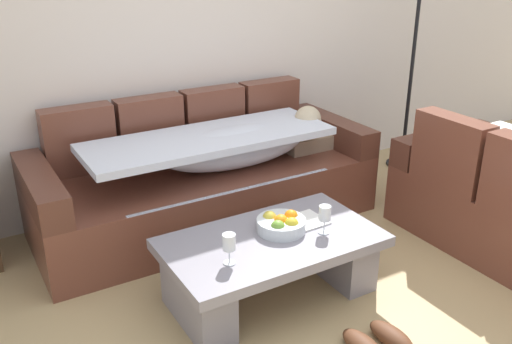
# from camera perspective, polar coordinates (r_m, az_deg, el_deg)

# --- Properties ---
(ground_plane) EXTENTS (14.00, 14.00, 0.00)m
(ground_plane) POSITION_cam_1_polar(r_m,az_deg,el_deg) (3.06, 12.58, -16.10)
(ground_plane) COLOR tan
(back_wall) EXTENTS (9.00, 0.10, 2.70)m
(back_wall) POSITION_cam_1_polar(r_m,az_deg,el_deg) (4.24, -6.39, 15.13)
(back_wall) COLOR silver
(back_wall) RESTS_ON ground_plane
(couch_along_wall) EXTENTS (2.38, 0.92, 0.88)m
(couch_along_wall) POSITION_cam_1_polar(r_m,az_deg,el_deg) (3.97, -4.79, -0.61)
(couch_along_wall) COLOR brown
(couch_along_wall) RESTS_ON ground_plane
(coffee_table) EXTENTS (1.20, 0.68, 0.38)m
(coffee_table) POSITION_cam_1_polar(r_m,az_deg,el_deg) (3.15, 1.59, -9.03)
(coffee_table) COLOR gray
(coffee_table) RESTS_ON ground_plane
(fruit_bowl) EXTENTS (0.28, 0.28, 0.10)m
(fruit_bowl) POSITION_cam_1_polar(r_m,az_deg,el_deg) (3.13, 2.64, -5.35)
(fruit_bowl) COLOR silver
(fruit_bowl) RESTS_ON coffee_table
(wine_glass_near_left) EXTENTS (0.07, 0.07, 0.17)m
(wine_glass_near_left) POSITION_cam_1_polar(r_m,az_deg,el_deg) (2.79, -2.79, -7.35)
(wine_glass_near_left) COLOR silver
(wine_glass_near_left) RESTS_ON coffee_table
(wine_glass_near_right) EXTENTS (0.07, 0.07, 0.17)m
(wine_glass_near_right) POSITION_cam_1_polar(r_m,az_deg,el_deg) (3.09, 7.09, -4.35)
(wine_glass_near_right) COLOR silver
(wine_glass_near_right) RESTS_ON coffee_table
(open_magazine) EXTENTS (0.29, 0.22, 0.01)m
(open_magazine) POSITION_cam_1_polar(r_m,az_deg,el_deg) (3.23, 4.70, -5.17)
(open_magazine) COLOR white
(open_magazine) RESTS_ON coffee_table
(floor_lamp) EXTENTS (0.33, 0.31, 1.95)m
(floor_lamp) POSITION_cam_1_polar(r_m,az_deg,el_deg) (4.90, 15.96, 12.66)
(floor_lamp) COLOR black
(floor_lamp) RESTS_ON ground_plane
(pair_of_shoes) EXTENTS (0.31, 0.29, 0.09)m
(pair_of_shoes) POSITION_cam_1_polar(r_m,az_deg,el_deg) (2.95, 12.36, -16.61)
(pair_of_shoes) COLOR #59331E
(pair_of_shoes) RESTS_ON ground_plane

